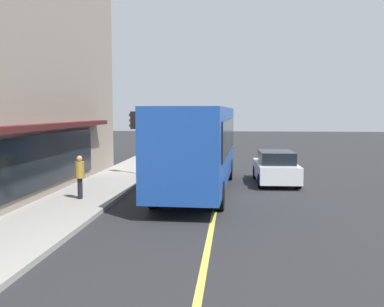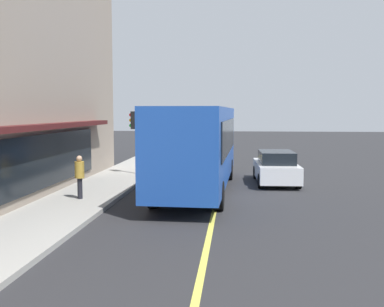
{
  "view_description": "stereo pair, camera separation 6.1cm",
  "coord_description": "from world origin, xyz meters",
  "px_view_note": "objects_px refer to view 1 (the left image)",
  "views": [
    {
      "loc": [
        -17.51,
        -0.6,
        3.33
      ],
      "look_at": [
        1.18,
        1.1,
        1.6
      ],
      "focal_mm": 42.43,
      "sensor_mm": 36.0,
      "label": 1
    },
    {
      "loc": [
        -17.5,
        -0.66,
        3.33
      ],
      "look_at": [
        1.18,
        1.1,
        1.6
      ],
      "focal_mm": 42.43,
      "sensor_mm": 36.0,
      "label": 2
    }
  ],
  "objects_px": {
    "bus": "(198,144)",
    "car_white": "(276,168)",
    "pedestrian_at_corner": "(80,173)",
    "traffic_light": "(135,127)"
  },
  "relations": [
    {
      "from": "traffic_light",
      "to": "pedestrian_at_corner",
      "type": "relative_size",
      "value": 2.01
    },
    {
      "from": "bus",
      "to": "car_white",
      "type": "bearing_deg",
      "value": -54.17
    },
    {
      "from": "traffic_light",
      "to": "pedestrian_at_corner",
      "type": "distance_m",
      "value": 6.98
    },
    {
      "from": "bus",
      "to": "car_white",
      "type": "distance_m",
      "value": 4.4
    },
    {
      "from": "car_white",
      "to": "pedestrian_at_corner",
      "type": "distance_m",
      "value": 9.2
    },
    {
      "from": "bus",
      "to": "traffic_light",
      "type": "height_order",
      "value": "bus"
    },
    {
      "from": "traffic_light",
      "to": "car_white",
      "type": "distance_m",
      "value": 7.39
    },
    {
      "from": "bus",
      "to": "car_white",
      "type": "height_order",
      "value": "bus"
    },
    {
      "from": "car_white",
      "to": "pedestrian_at_corner",
      "type": "xyz_separation_m",
      "value": [
        -5.23,
        7.56,
        0.35
      ]
    },
    {
      "from": "bus",
      "to": "pedestrian_at_corner",
      "type": "xyz_separation_m",
      "value": [
        -2.76,
        4.13,
        -0.89
      ]
    }
  ]
}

